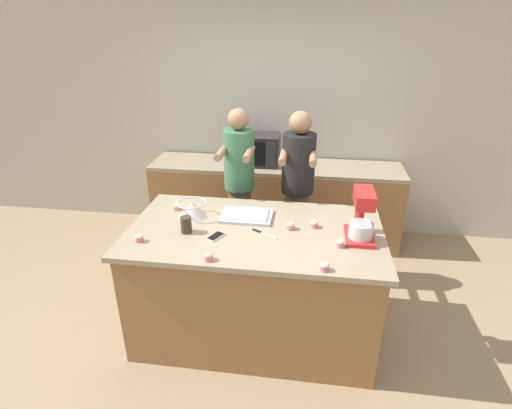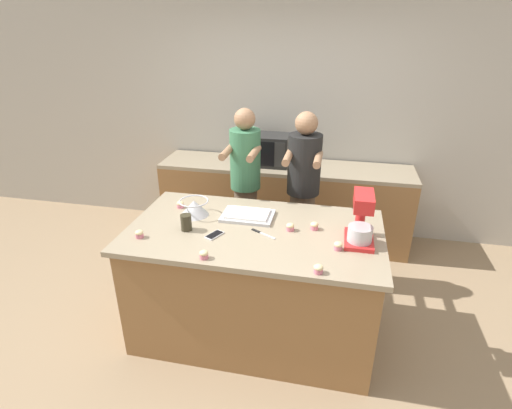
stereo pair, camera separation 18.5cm
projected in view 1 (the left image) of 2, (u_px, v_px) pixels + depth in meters
ground_plane at (255, 328)px, 3.39m from camera, size 16.00×16.00×0.00m
back_wall at (279, 118)px, 4.58m from camera, size 10.00×0.06×2.70m
island_counter at (255, 281)px, 3.19m from camera, size 1.90×1.07×0.95m
back_counter at (275, 202)px, 4.64m from camera, size 2.80×0.60×0.91m
person_left at (240, 191)px, 3.79m from camera, size 0.30×0.48×1.68m
person_right at (297, 195)px, 3.73m from camera, size 0.32×0.49×1.67m
stand_mixer at (362, 218)px, 2.79m from camera, size 0.20×0.30×0.37m
mixing_bowl at (192, 209)px, 3.15m from camera, size 0.24×0.24×0.13m
baking_tray at (246, 215)px, 3.16m from camera, size 0.41×0.28×0.04m
microwave_oven at (255, 149)px, 4.41m from camera, size 0.54×0.33×0.34m
cell_phone at (216, 236)px, 2.88m from camera, size 0.12×0.16×0.01m
drinking_glass at (186, 225)px, 2.92m from camera, size 0.08×0.08×0.12m
knife at (263, 233)px, 2.93m from camera, size 0.20×0.12×0.01m
cupcake_0 at (324, 266)px, 2.49m from camera, size 0.06×0.06×0.06m
cupcake_1 at (291, 226)px, 2.98m from camera, size 0.06×0.06×0.06m
cupcake_2 at (177, 207)px, 3.28m from camera, size 0.06×0.06×0.06m
cupcake_3 at (139, 238)px, 2.81m from camera, size 0.06×0.06×0.06m
cupcake_4 at (340, 243)px, 2.75m from camera, size 0.06×0.06×0.06m
cupcake_5 at (314, 224)px, 3.01m from camera, size 0.06×0.06×0.06m
cupcake_6 at (208, 256)px, 2.59m from camera, size 0.06×0.06×0.06m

